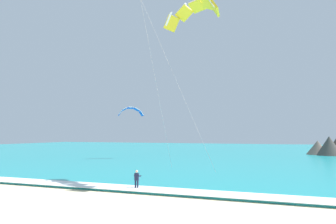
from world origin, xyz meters
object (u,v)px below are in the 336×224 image
Objects in this scene: kitesurfer at (137,179)px; kite_primary at (194,11)px; surfboard at (137,190)px; kite_distant at (131,111)px.

kitesurfer is 0.10× the size of kite_primary.
kite_distant reaches higher than surfboard.
kitesurfer is at bearing 94.64° from surfboard.
surfboard is 0.08× the size of kite_primary.
surfboard is 0.34× the size of kite_distant.
kite_primary reaches higher than kite_distant.
surfboard is at bearing -85.36° from kitesurfer.
kitesurfer is 0.40× the size of kite_distant.
kitesurfer reaches higher than surfboard.
kite_distant is (-18.08, 21.52, -8.29)m from kite_primary.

